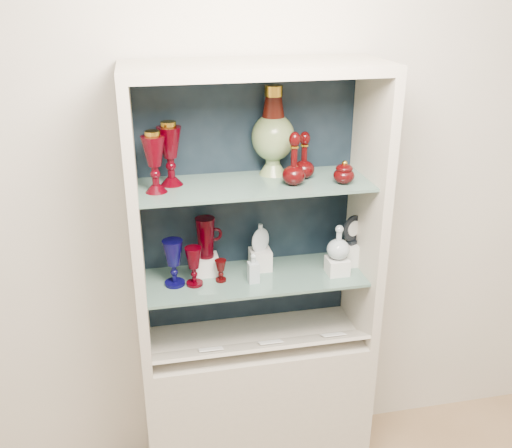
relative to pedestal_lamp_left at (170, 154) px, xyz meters
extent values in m
cube|color=beige|center=(0.33, 0.15, -0.20)|extent=(3.50, 0.02, 2.80)
cube|color=beige|center=(0.33, -0.07, -1.22)|extent=(1.00, 0.40, 0.75)
cube|color=black|center=(0.33, 0.12, -0.27)|extent=(0.98, 0.02, 1.15)
cube|color=beige|center=(-0.15, -0.07, -0.27)|extent=(0.04, 0.40, 1.15)
cube|color=beige|center=(0.81, -0.07, -0.27)|extent=(0.04, 0.40, 1.15)
cube|color=beige|center=(0.33, -0.07, 0.32)|extent=(1.00, 0.40, 0.04)
cube|color=slate|center=(0.33, -0.05, -0.55)|extent=(0.92, 0.34, 0.01)
cube|color=slate|center=(0.33, -0.05, -0.13)|extent=(0.92, 0.34, 0.01)
cube|color=beige|center=(0.33, -0.18, -0.82)|extent=(0.92, 0.17, 0.09)
cube|color=white|center=(0.11, -0.18, -0.80)|extent=(0.10, 0.06, 0.03)
cube|color=white|center=(0.37, -0.18, -0.80)|extent=(0.10, 0.06, 0.03)
cube|color=white|center=(0.65, -0.18, -0.80)|extent=(0.10, 0.06, 0.03)
cube|color=silver|center=(0.13, 0.02, -0.51)|extent=(0.10, 0.10, 0.08)
cube|color=silver|center=(0.36, 0.02, -0.50)|extent=(0.09, 0.09, 0.09)
cube|color=silver|center=(0.68, -0.09, -0.51)|extent=(0.09, 0.09, 0.07)
cube|color=silver|center=(0.77, -0.02, -0.50)|extent=(0.08, 0.08, 0.10)
camera|label=1|loc=(-0.10, -2.16, 0.61)|focal=40.00mm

